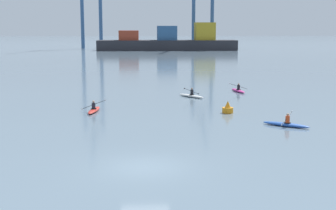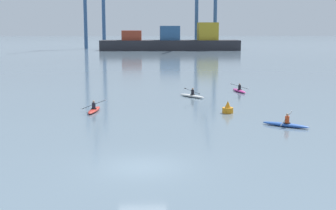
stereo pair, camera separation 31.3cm
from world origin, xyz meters
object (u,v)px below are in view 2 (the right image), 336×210
Objects in this scene: container_barge at (172,42)px; kayak_white at (192,95)px; kayak_blue at (286,124)px; kayak_magenta at (239,90)px; kayak_red at (94,110)px; channel_buoy at (228,109)px.

container_barge reaches higher than kayak_white.
container_barge is 102.57m from kayak_white.
container_barge reaches higher than kayak_blue.
kayak_blue is 15.51m from kayak_white.
kayak_blue reaches higher than kayak_magenta.
kayak_magenta is (2.04, -98.75, -2.50)m from container_barge.
kayak_blue is at bearing -25.27° from kayak_red.
kayak_red is at bearing -141.09° from kayak_magenta.
kayak_white reaches higher than kayak_magenta.
container_barge is at bearing 83.60° from kayak_red.
kayak_blue is at bearing -60.32° from channel_buoy.
container_barge is at bearing 88.06° from kayak_white.
kayak_white is (-5.22, 14.60, 0.00)m from kayak_blue.
kayak_magenta is at bearing -88.82° from container_barge.
kayak_red is at bearing 154.73° from kayak_blue.
container_barge reaches higher than channel_buoy.
kayak_red is 11.93m from kayak_white.
container_barge reaches higher than kayak_red.
kayak_red reaches higher than channel_buoy.
kayak_blue is (1.76, -117.08, -2.50)m from container_barge.
container_barge is at bearing 89.28° from channel_buoy.
kayak_magenta is at bearing 38.91° from kayak_red.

